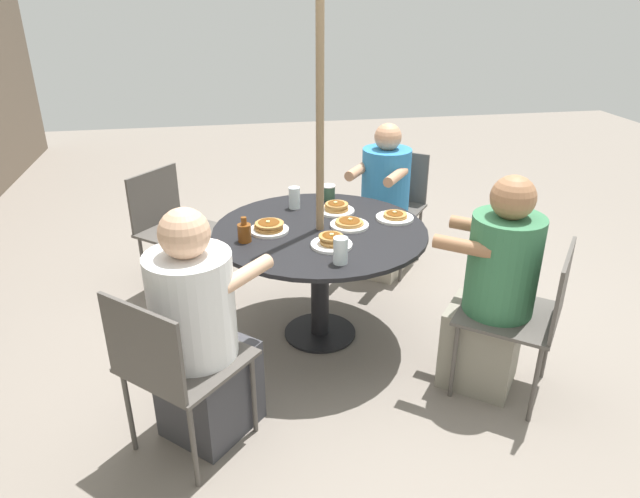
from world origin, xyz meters
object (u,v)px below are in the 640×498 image
Objects in this scene: syrup_bottle at (244,232)px; drinking_glass_b at (294,198)px; patio_chair_north at (172,223)px; pancake_plate_e at (395,217)px; diner_east at (200,338)px; pancake_plate_b at (349,224)px; patio_chair_south at (527,310)px; patio_table at (320,247)px; diner_west at (383,207)px; pancake_plate_a at (332,242)px; coffee_cup at (328,192)px; patio_chair_east at (172,362)px; patio_chair_west at (392,200)px; pancake_plate_c at (269,227)px; drinking_glass_a at (340,251)px; diner_south at (493,295)px; pancake_plate_d at (336,209)px.

syrup_bottle is 0.57m from drinking_glass_b.
patio_chair_north is 3.79× the size of pancake_plate_e.
diner_east is 5.20× the size of pancake_plate_b.
patio_chair_south is at bearing -134.43° from pancake_plate_b.
drinking_glass_b reaches higher than patio_table.
diner_west is 4.98× the size of pancake_plate_a.
syrup_bottle is at bearing 78.04° from diner_west.
pancake_plate_a is 2.33× the size of coffee_cup.
patio_chair_east is 2.34m from patio_chair_west.
pancake_plate_c is at bearing 79.90° from patio_chair_west.
pancake_plate_e is at bearing -85.76° from pancake_plate_c.
diner_west is at bearing -28.99° from pancake_plate_b.
pancake_plate_a is 0.54m from pancake_plate_e.
pancake_plate_e is at bearing -40.32° from drinking_glass_a.
diner_south is 1.55m from patio_chair_west.
syrup_bottle reaches higher than patio_chair_north.
diner_west reaches higher than pancake_plate_a.
diner_south is 8.55× the size of drinking_glass_a.
patio_table is 1.11× the size of diner_west.
patio_chair_east reaches higher than pancake_plate_b.
pancake_plate_e is 0.68m from drinking_glass_a.
coffee_cup is at bearing 97.88° from patio_chair_east.
patio_chair_east is at bearing 126.32° from pancake_plate_e.
diner_west is at bearing -56.18° from coffee_cup.
pancake_plate_d is at bearing 87.82° from patio_chair_west.
coffee_cup is at bearing -44.77° from syrup_bottle.
patio_chair_east is 0.76× the size of diner_west.
syrup_bottle is at bearing 135.23° from coffee_cup.
patio_table is at bearing -164.71° from drinking_glass_b.
coffee_cup reaches higher than pancake_plate_e.
patio_chair_north is 3.79× the size of pancake_plate_d.
patio_chair_north is 1.51m from diner_east.
patio_chair_west reaches higher than pancake_plate_e.
syrup_bottle is at bearing 72.24° from pancake_plate_a.
diner_east reaches higher than diner_west.
pancake_plate_e is (0.06, -0.75, -0.01)m from pancake_plate_c.
syrup_bottle is at bearing 52.33° from drinking_glass_a.
pancake_plate_d is (0.24, 0.03, 0.01)m from pancake_plate_b.
diner_east is at bearing 152.39° from pancake_plate_c.
diner_west is 7.90× the size of syrup_bottle.
drinking_glass_a reaches higher than coffee_cup.
patio_chair_north is 1.61m from patio_chair_west.
drinking_glass_b is (0.29, 0.56, 0.05)m from pancake_plate_e.
diner_south is at bearing -154.97° from pancake_plate_e.
pancake_plate_b is 0.62m from syrup_bottle.
diner_east is 0.80m from drinking_glass_a.
pancake_plate_d is (0.86, 0.64, 0.19)m from diner_south.
pancake_plate_e is 1.65× the size of drinking_glass_b.
patio_chair_east is at bearing 144.98° from coffee_cup.
diner_west is (1.41, 0.18, -0.03)m from diner_south.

